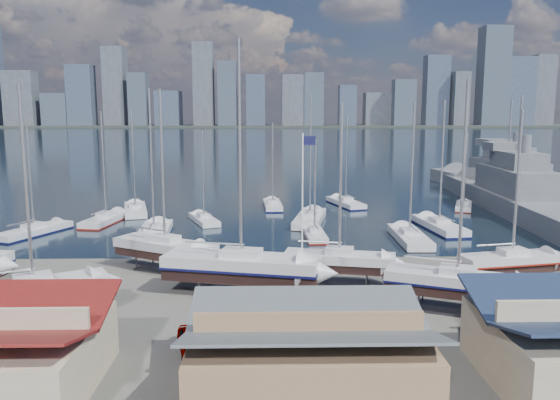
{
  "coord_description": "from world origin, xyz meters",
  "views": [
    {
      "loc": [
        -2.06,
        -52.48,
        14.04
      ],
      "look_at": [
        -0.72,
        8.0,
        4.53
      ],
      "focal_mm": 35.0,
      "sensor_mm": 36.0,
      "label": 1
    }
  ],
  "objects_px": {
    "car_a": "(193,341)",
    "flagpole": "(304,197)",
    "naval_ship_west": "(506,186)",
    "naval_ship_east": "(515,200)"
  },
  "relations": [
    {
      "from": "naval_ship_west",
      "to": "flagpole",
      "type": "distance_m",
      "value": 63.14
    },
    {
      "from": "naval_ship_west",
      "to": "flagpole",
      "type": "relative_size",
      "value": 3.72
    },
    {
      "from": "naval_ship_east",
      "to": "car_a",
      "type": "bearing_deg",
      "value": 142.53
    },
    {
      "from": "car_a",
      "to": "flagpole",
      "type": "relative_size",
      "value": 0.33
    },
    {
      "from": "naval_ship_west",
      "to": "car_a",
      "type": "xyz_separation_m",
      "value": [
        -46.3,
        -63.22,
        -0.95
      ]
    },
    {
      "from": "naval_ship_west",
      "to": "flagpole",
      "type": "bearing_deg",
      "value": 133.93
    },
    {
      "from": "naval_ship_west",
      "to": "car_a",
      "type": "relative_size",
      "value": 11.13
    },
    {
      "from": "naval_ship_east",
      "to": "naval_ship_west",
      "type": "xyz_separation_m",
      "value": [
        5.56,
        15.75,
        -0.0
      ]
    },
    {
      "from": "flagpole",
      "to": "car_a",
      "type": "bearing_deg",
      "value": -118.3
    },
    {
      "from": "naval_ship_east",
      "to": "flagpole",
      "type": "bearing_deg",
      "value": 138.48
    }
  ]
}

